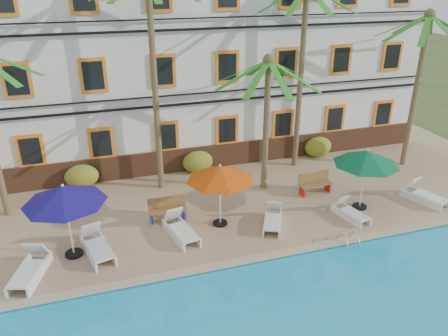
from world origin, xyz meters
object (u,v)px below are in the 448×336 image
object	(u,v)px
palm_b	(153,56)
lounger_a	(30,269)
palm_c	(267,103)
lounger_d	(273,219)
bench_left	(167,209)
palm_e	(420,69)
pool_ladder	(348,243)
umbrella_blue	(64,195)
lounger_e	(350,212)
lounger_c	(180,229)
palm_d	(302,54)
umbrella_green	(367,158)
umbrella_red	(220,173)
bench_right	(315,183)
lounger_b	(97,246)
lounger_f	(423,195)

from	to	relation	value
palm_b	lounger_a	xyz separation A→B (m)	(-5.17, -5.11, -5.62)
palm_c	lounger_d	distance (m)	4.95
lounger_a	bench_left	xyz separation A→B (m)	(4.92, 2.23, 0.16)
palm_e	pool_ladder	xyz separation A→B (m)	(-6.54, -5.38, -4.89)
umbrella_blue	lounger_a	xyz separation A→B (m)	(-1.33, -0.83, -2.05)
lounger_e	lounger_d	bearing A→B (deg)	173.33
lounger_d	pool_ladder	xyz separation A→B (m)	(2.18, -1.94, -0.28)
lounger_c	bench_left	size ratio (longest dim) A/B	1.40
lounger_d	palm_d	bearing A→B (deg)	56.09
umbrella_green	bench_left	bearing A→B (deg)	169.19
palm_d	umbrella_red	world-z (taller)	palm_d
lounger_a	umbrella_red	bearing A→B (deg)	10.27
pool_ladder	bench_right	bearing A→B (deg)	80.00
palm_c	bench_left	bearing A→B (deg)	-163.20
palm_b	lounger_b	distance (m)	7.78
palm_d	bench_right	world-z (taller)	palm_d
palm_e	lounger_b	world-z (taller)	palm_e
bench_right	bench_left	bearing A→B (deg)	-177.38
umbrella_blue	pool_ladder	xyz separation A→B (m)	(9.57, -2.25, -2.36)
lounger_d	lounger_f	size ratio (longest dim) A/B	0.92
palm_c	lounger_e	world-z (taller)	palm_c
palm_b	palm_c	xyz separation A→B (m)	(4.46, -1.46, -1.94)
umbrella_blue	lounger_e	xyz separation A→B (m)	(10.61, -0.69, -2.11)
umbrella_red	bench_left	size ratio (longest dim) A/B	1.70
lounger_e	palm_c	bearing A→B (deg)	123.39
palm_d	lounger_a	size ratio (longest dim) A/B	4.03
palm_b	umbrella_green	xyz separation A→B (m)	(7.60, -4.38, -3.68)
palm_c	umbrella_red	bearing A→B (deg)	-139.41
palm_d	bench_right	xyz separation A→B (m)	(-0.51, -3.03, -5.12)
umbrella_green	palm_e	bearing A→B (deg)	34.74
palm_d	lounger_a	distance (m)	14.33
palm_e	umbrella_blue	size ratio (longest dim) A/B	2.72
palm_d	umbrella_green	bearing A→B (deg)	-82.17
umbrella_red	lounger_c	world-z (taller)	umbrella_red
lounger_a	lounger_e	size ratio (longest dim) A/B	1.24
palm_b	umbrella_green	world-z (taller)	palm_b
umbrella_red	lounger_d	world-z (taller)	umbrella_red
umbrella_blue	lounger_a	bearing A→B (deg)	-147.83
lounger_a	lounger_d	bearing A→B (deg)	3.43
lounger_c	umbrella_blue	bearing A→B (deg)	-179.49
umbrella_blue	lounger_b	distance (m)	2.20
umbrella_blue	lounger_a	world-z (taller)	umbrella_blue
umbrella_green	lounger_c	xyz separation A→B (m)	(-7.63, 0.14, -1.95)
lounger_f	umbrella_red	bearing A→B (deg)	174.59
lounger_b	pool_ladder	size ratio (longest dim) A/B	2.92
bench_left	palm_e	bearing A→B (deg)	7.89
lounger_f	pool_ladder	xyz separation A→B (m)	(-4.78, -1.81, -0.30)
pool_ladder	lounger_f	bearing A→B (deg)	20.73
palm_e	bench_left	world-z (taller)	palm_e
lounger_a	lounger_b	bearing A→B (deg)	17.55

